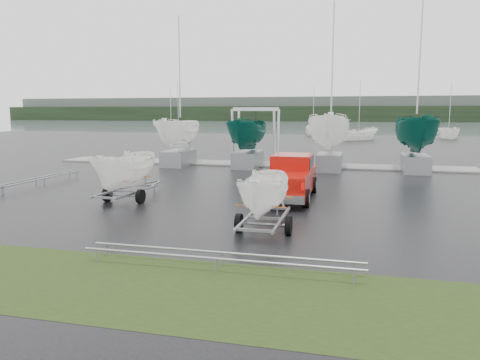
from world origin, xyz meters
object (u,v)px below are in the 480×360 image
trailer_parked (124,140)px  boat_hoist (256,128)px  pickup_truck (290,176)px  trailer_hitched (265,159)px

trailer_parked → boat_hoist: 15.31m
pickup_truck → trailer_hitched: size_ratio=1.32×
trailer_hitched → boat_hoist: (-4.36, 18.69, 0.33)m
pickup_truck → trailer_parked: trailer_parked is taller
boat_hoist → trailer_hitched: bearing=-76.9°
trailer_parked → boat_hoist: trailer_parked is taller
trailer_parked → pickup_truck: bearing=25.0°
pickup_truck → boat_hoist: boat_hoist is taller
trailer_hitched → boat_hoist: 19.19m
trailer_hitched → boat_hoist: bearing=102.5°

